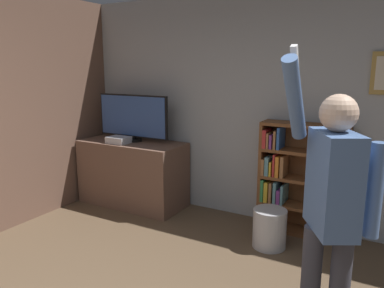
% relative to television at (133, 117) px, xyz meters
% --- Properties ---
extents(wall_back, '(6.56, 0.09, 2.70)m').
position_rel_television_xyz_m(wall_back, '(1.53, 0.35, 0.16)').
color(wall_back, '#9EA3A8').
rests_on(wall_back, ground_plane).
extents(wall_side_brick, '(0.06, 4.54, 2.70)m').
position_rel_television_xyz_m(wall_side_brick, '(-0.78, -1.15, 0.16)').
color(wall_side_brick, brown).
rests_on(wall_side_brick, ground_plane).
extents(tv_ledge, '(1.42, 0.64, 0.86)m').
position_rel_television_xyz_m(tv_ledge, '(0.00, -0.04, -0.76)').
color(tv_ledge, brown).
rests_on(tv_ledge, ground_plane).
extents(television, '(1.07, 0.22, 0.62)m').
position_rel_television_xyz_m(television, '(0.00, 0.00, 0.00)').
color(television, black).
rests_on(television, tv_ledge).
extents(game_console, '(0.28, 0.22, 0.08)m').
position_rel_television_xyz_m(game_console, '(-0.09, -0.19, -0.28)').
color(game_console, silver).
rests_on(game_console, tv_ledge).
extents(bookshelf, '(0.93, 0.28, 1.25)m').
position_rel_television_xyz_m(bookshelf, '(2.11, 0.16, -0.57)').
color(bookshelf, brown).
rests_on(bookshelf, ground_plane).
extents(person, '(0.56, 0.55, 1.98)m').
position_rel_television_xyz_m(person, '(2.76, -1.55, -0.16)').
color(person, '#383842').
rests_on(person, ground_plane).
extents(waste_bin, '(0.35, 0.35, 0.41)m').
position_rel_television_xyz_m(waste_bin, '(2.01, -0.34, -0.98)').
color(waste_bin, '#B7B7BC').
rests_on(waste_bin, ground_plane).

